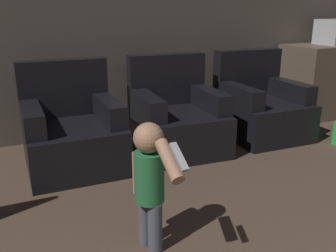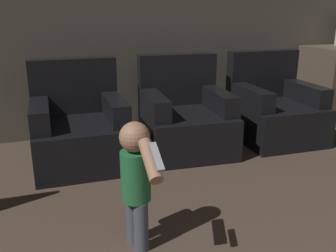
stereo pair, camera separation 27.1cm
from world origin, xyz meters
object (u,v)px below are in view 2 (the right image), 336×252
at_px(person_toddler, 136,176).
at_px(armchair_middle, 185,119).
at_px(armchair_right, 274,110).
at_px(armchair_left, 79,129).

bearing_deg(person_toddler, armchair_middle, -46.12).
bearing_deg(armchair_middle, armchair_right, 3.82).
height_order(armchair_left, person_toddler, armchair_left).
relative_size(armchair_right, person_toddler, 1.18).
height_order(armchair_middle, armchair_right, same).
relative_size(armchair_middle, person_toddler, 1.18).
bearing_deg(armchair_right, person_toddler, -141.02).
bearing_deg(armchair_left, armchair_middle, 0.61).
distance_m(armchair_right, person_toddler, 2.40).
xyz_separation_m(armchair_left, armchair_middle, (1.05, -0.00, 0.00)).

